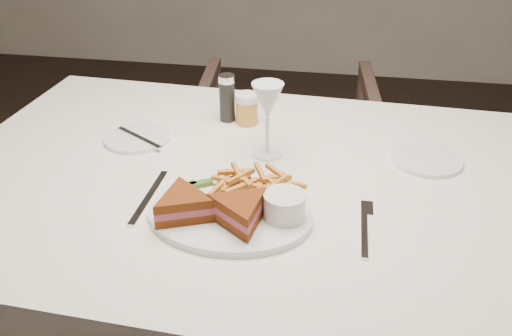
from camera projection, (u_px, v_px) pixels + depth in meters
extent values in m
cube|color=white|center=(259.00, 306.00, 1.42)|extent=(1.46, 1.01, 0.75)
imported|color=#49352D|center=(286.00, 150.00, 2.21)|extent=(0.72, 0.69, 0.68)
ellipsoid|color=white|center=(230.00, 215.00, 1.10)|extent=(0.33, 0.26, 0.01)
cube|color=silver|center=(149.00, 197.00, 1.16)|extent=(0.02, 0.21, 0.00)
cylinder|color=white|center=(137.00, 138.00, 1.39)|extent=(0.16, 0.16, 0.01)
cylinder|color=white|center=(427.00, 160.00, 1.29)|extent=(0.16, 0.16, 0.01)
cylinder|color=black|center=(227.00, 98.00, 1.46)|extent=(0.04, 0.04, 0.12)
cylinder|color=gold|center=(247.00, 109.00, 1.45)|extent=(0.06, 0.06, 0.08)
cube|color=#416824|center=(199.00, 184.00, 1.17)|extent=(0.06, 0.04, 0.01)
cube|color=#416824|center=(184.00, 188.00, 1.16)|extent=(0.05, 0.05, 0.01)
cylinder|color=white|center=(284.00, 206.00, 1.06)|extent=(0.08, 0.08, 0.05)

